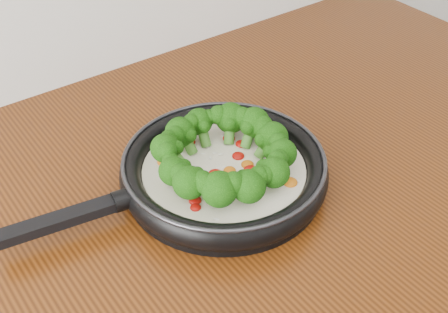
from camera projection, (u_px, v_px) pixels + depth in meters
skillet at (223, 167)px, 0.80m from camera, size 0.47×0.33×0.08m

